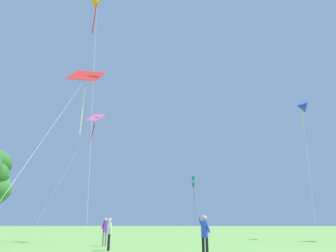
{
  "coord_description": "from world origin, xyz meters",
  "views": [
    {
      "loc": [
        1.97,
        -4.1,
        1.42
      ],
      "look_at": [
        -0.94,
        23.9,
        10.27
      ],
      "focal_mm": 33.28,
      "sensor_mm": 36.0,
      "label": 1
    }
  ],
  "objects_px": {
    "kite_blue_delta": "(301,107)",
    "person_with_spool": "(109,231)",
    "kite_pink_low": "(94,122)",
    "person_far_back": "(105,229)",
    "person_foreground_watcher": "(205,233)",
    "kite_red_high": "(84,87)",
    "kite_teal_box": "(193,182)"
  },
  "relations": [
    {
      "from": "kite_pink_low",
      "to": "kite_teal_box",
      "type": "bearing_deg",
      "value": 67.49
    },
    {
      "from": "person_far_back",
      "to": "person_foreground_watcher",
      "type": "bearing_deg",
      "value": -49.22
    },
    {
      "from": "kite_teal_box",
      "to": "person_foreground_watcher",
      "type": "relative_size",
      "value": 4.65
    },
    {
      "from": "kite_red_high",
      "to": "kite_teal_box",
      "type": "bearing_deg",
      "value": 81.51
    },
    {
      "from": "person_foreground_watcher",
      "to": "person_far_back",
      "type": "bearing_deg",
      "value": 130.78
    },
    {
      "from": "kite_blue_delta",
      "to": "person_with_spool",
      "type": "distance_m",
      "value": 25.03
    },
    {
      "from": "kite_blue_delta",
      "to": "person_with_spool",
      "type": "xyz_separation_m",
      "value": [
        -16.2,
        -14.54,
        -12.36
      ]
    },
    {
      "from": "kite_teal_box",
      "to": "person_with_spool",
      "type": "relative_size",
      "value": 4.72
    },
    {
      "from": "person_foreground_watcher",
      "to": "person_with_spool",
      "type": "bearing_deg",
      "value": 142.05
    },
    {
      "from": "kite_blue_delta",
      "to": "person_foreground_watcher",
      "type": "distance_m",
      "value": 24.89
    },
    {
      "from": "kite_pink_low",
      "to": "kite_red_high",
      "type": "bearing_deg",
      "value": -72.87
    },
    {
      "from": "kite_red_high",
      "to": "person_with_spool",
      "type": "height_order",
      "value": "kite_red_high"
    },
    {
      "from": "kite_pink_low",
      "to": "person_far_back",
      "type": "relative_size",
      "value": 6.31
    },
    {
      "from": "person_foreground_watcher",
      "to": "person_with_spool",
      "type": "relative_size",
      "value": 1.01
    },
    {
      "from": "person_foreground_watcher",
      "to": "kite_pink_low",
      "type": "bearing_deg",
      "value": 128.09
    },
    {
      "from": "kite_teal_box",
      "to": "kite_pink_low",
      "type": "bearing_deg",
      "value": -112.51
    },
    {
      "from": "person_far_back",
      "to": "person_with_spool",
      "type": "distance_m",
      "value": 3.77
    },
    {
      "from": "kite_pink_low",
      "to": "person_far_back",
      "type": "xyz_separation_m",
      "value": [
        3.01,
        -4.61,
        -9.19
      ]
    },
    {
      "from": "kite_teal_box",
      "to": "person_far_back",
      "type": "xyz_separation_m",
      "value": [
        -5.44,
        -25.0,
        -6.19
      ]
    },
    {
      "from": "kite_teal_box",
      "to": "kite_red_high",
      "type": "height_order",
      "value": "kite_red_high"
    },
    {
      "from": "person_with_spool",
      "to": "kite_pink_low",
      "type": "bearing_deg",
      "value": 118.0
    },
    {
      "from": "kite_blue_delta",
      "to": "person_with_spool",
      "type": "bearing_deg",
      "value": -138.09
    },
    {
      "from": "kite_teal_box",
      "to": "kite_red_high",
      "type": "relative_size",
      "value": 0.86
    },
    {
      "from": "kite_blue_delta",
      "to": "person_far_back",
      "type": "relative_size",
      "value": 7.89
    },
    {
      "from": "kite_teal_box",
      "to": "kite_pink_low",
      "type": "xyz_separation_m",
      "value": [
        -8.45,
        -20.39,
        3.0
      ]
    },
    {
      "from": "kite_teal_box",
      "to": "person_far_back",
      "type": "height_order",
      "value": "kite_teal_box"
    },
    {
      "from": "kite_teal_box",
      "to": "kite_red_high",
      "type": "distance_m",
      "value": 32.58
    },
    {
      "from": "kite_blue_delta",
      "to": "person_foreground_watcher",
      "type": "height_order",
      "value": "kite_blue_delta"
    },
    {
      "from": "kite_blue_delta",
      "to": "person_far_back",
      "type": "bearing_deg",
      "value": -147.85
    },
    {
      "from": "person_far_back",
      "to": "kite_teal_box",
      "type": "bearing_deg",
      "value": 77.73
    },
    {
      "from": "kite_pink_low",
      "to": "kite_blue_delta",
      "type": "bearing_deg",
      "value": 17.31
    },
    {
      "from": "person_far_back",
      "to": "person_with_spool",
      "type": "xyz_separation_m",
      "value": [
        1.32,
        -3.53,
        -0.04
      ]
    }
  ]
}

